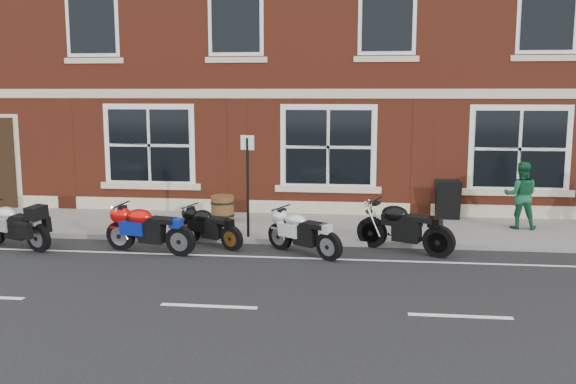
{
  "coord_description": "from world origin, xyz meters",
  "views": [
    {
      "loc": [
        2.47,
        -12.8,
        3.46
      ],
      "look_at": [
        0.75,
        1.6,
        1.18
      ],
      "focal_mm": 40.0,
      "sensor_mm": 36.0,
      "label": 1
    }
  ],
  "objects_px": {
    "barrel_planter": "(222,209)",
    "pedestrian_right": "(521,195)",
    "moto_sport_red": "(149,227)",
    "a_board_sign": "(448,200)",
    "moto_naked_black": "(403,225)",
    "moto_sport_silver": "(303,231)",
    "moto_touring_silver": "(14,223)",
    "parking_sign": "(248,179)",
    "moto_sport_black": "(210,225)"
  },
  "relations": [
    {
      "from": "moto_sport_silver",
      "to": "barrel_planter",
      "type": "distance_m",
      "value": 3.55
    },
    {
      "from": "a_board_sign",
      "to": "moto_touring_silver",
      "type": "bearing_deg",
      "value": -158.98
    },
    {
      "from": "moto_touring_silver",
      "to": "barrel_planter",
      "type": "distance_m",
      "value": 4.98
    },
    {
      "from": "moto_naked_black",
      "to": "moto_sport_silver",
      "type": "bearing_deg",
      "value": 131.14
    },
    {
      "from": "moto_touring_silver",
      "to": "barrel_planter",
      "type": "xyz_separation_m",
      "value": [
        4.1,
        2.81,
        -0.09
      ]
    },
    {
      "from": "moto_naked_black",
      "to": "parking_sign",
      "type": "xyz_separation_m",
      "value": [
        -3.52,
        0.53,
        0.9
      ]
    },
    {
      "from": "moto_sport_red",
      "to": "a_board_sign",
      "type": "distance_m",
      "value": 7.85
    },
    {
      "from": "moto_sport_red",
      "to": "moto_sport_black",
      "type": "height_order",
      "value": "moto_sport_red"
    },
    {
      "from": "barrel_planter",
      "to": "moto_sport_silver",
      "type": "bearing_deg",
      "value": -48.41
    },
    {
      "from": "moto_sport_black",
      "to": "moto_sport_silver",
      "type": "height_order",
      "value": "moto_sport_silver"
    },
    {
      "from": "moto_sport_silver",
      "to": "barrel_planter",
      "type": "xyz_separation_m",
      "value": [
        -2.35,
        2.65,
        -0.06
      ]
    },
    {
      "from": "barrel_planter",
      "to": "pedestrian_right",
      "type": "bearing_deg",
      "value": 0.48
    },
    {
      "from": "moto_sport_red",
      "to": "moto_sport_silver",
      "type": "relative_size",
      "value": 1.25
    },
    {
      "from": "moto_sport_red",
      "to": "a_board_sign",
      "type": "height_order",
      "value": "a_board_sign"
    },
    {
      "from": "pedestrian_right",
      "to": "barrel_planter",
      "type": "bearing_deg",
      "value": 8.21
    },
    {
      "from": "a_board_sign",
      "to": "moto_sport_silver",
      "type": "bearing_deg",
      "value": -133.48
    },
    {
      "from": "moto_sport_red",
      "to": "parking_sign",
      "type": "height_order",
      "value": "parking_sign"
    },
    {
      "from": "moto_sport_black",
      "to": "moto_naked_black",
      "type": "distance_m",
      "value": 4.3
    },
    {
      "from": "moto_touring_silver",
      "to": "moto_naked_black",
      "type": "bearing_deg",
      "value": -64.61
    },
    {
      "from": "a_board_sign",
      "to": "barrel_planter",
      "type": "distance_m",
      "value": 5.92
    },
    {
      "from": "moto_touring_silver",
      "to": "a_board_sign",
      "type": "relative_size",
      "value": 1.91
    },
    {
      "from": "moto_touring_silver",
      "to": "moto_sport_black",
      "type": "xyz_separation_m",
      "value": [
        4.29,
        0.65,
        -0.08
      ]
    },
    {
      "from": "moto_touring_silver",
      "to": "moto_sport_black",
      "type": "bearing_deg",
      "value": -60.34
    },
    {
      "from": "moto_sport_red",
      "to": "barrel_planter",
      "type": "distance_m",
      "value": 3.05
    },
    {
      "from": "moto_sport_red",
      "to": "a_board_sign",
      "type": "bearing_deg",
      "value": -46.79
    },
    {
      "from": "moto_sport_silver",
      "to": "moto_naked_black",
      "type": "height_order",
      "value": "moto_naked_black"
    },
    {
      "from": "moto_sport_red",
      "to": "barrel_planter",
      "type": "height_order",
      "value": "moto_sport_red"
    },
    {
      "from": "moto_naked_black",
      "to": "a_board_sign",
      "type": "bearing_deg",
      "value": 5.23
    },
    {
      "from": "barrel_planter",
      "to": "parking_sign",
      "type": "bearing_deg",
      "value": -59.24
    },
    {
      "from": "pedestrian_right",
      "to": "moto_sport_black",
      "type": "bearing_deg",
      "value": 24.77
    },
    {
      "from": "moto_touring_silver",
      "to": "parking_sign",
      "type": "height_order",
      "value": "parking_sign"
    },
    {
      "from": "moto_sport_silver",
      "to": "moto_sport_black",
      "type": "bearing_deg",
      "value": 113.17
    },
    {
      "from": "barrel_planter",
      "to": "moto_sport_black",
      "type": "bearing_deg",
      "value": -84.99
    },
    {
      "from": "moto_sport_black",
      "to": "barrel_planter",
      "type": "bearing_deg",
      "value": 34.59
    },
    {
      "from": "moto_sport_red",
      "to": "barrel_planter",
      "type": "xyz_separation_m",
      "value": [
        0.98,
        2.88,
        -0.09
      ]
    },
    {
      "from": "moto_sport_black",
      "to": "moto_naked_black",
      "type": "height_order",
      "value": "moto_naked_black"
    },
    {
      "from": "barrel_planter",
      "to": "moto_touring_silver",
      "type": "bearing_deg",
      "value": -145.57
    },
    {
      "from": "moto_sport_red",
      "to": "pedestrian_right",
      "type": "xyz_separation_m",
      "value": [
        8.43,
        2.95,
        0.39
      ]
    },
    {
      "from": "moto_sport_silver",
      "to": "parking_sign",
      "type": "distance_m",
      "value": 1.97
    },
    {
      "from": "moto_sport_silver",
      "to": "moto_naked_black",
      "type": "xyz_separation_m",
      "value": [
        2.13,
        0.49,
        0.07
      ]
    },
    {
      "from": "moto_sport_red",
      "to": "moto_sport_silver",
      "type": "height_order",
      "value": "moto_sport_red"
    },
    {
      "from": "moto_touring_silver",
      "to": "moto_naked_black",
      "type": "height_order",
      "value": "moto_touring_silver"
    },
    {
      "from": "moto_touring_silver",
      "to": "moto_sport_silver",
      "type": "relative_size",
      "value": 1.17
    },
    {
      "from": "moto_touring_silver",
      "to": "moto_sport_red",
      "type": "relative_size",
      "value": 0.93
    },
    {
      "from": "moto_sport_silver",
      "to": "pedestrian_right",
      "type": "xyz_separation_m",
      "value": [
        5.09,
        2.72,
        0.43
      ]
    },
    {
      "from": "moto_sport_silver",
      "to": "moto_sport_red",
      "type": "bearing_deg",
      "value": 129.88
    },
    {
      "from": "barrel_planter",
      "to": "moto_sport_red",
      "type": "bearing_deg",
      "value": -108.78
    },
    {
      "from": "barrel_planter",
      "to": "moto_naked_black",
      "type": "bearing_deg",
      "value": -25.69
    },
    {
      "from": "moto_touring_silver",
      "to": "a_board_sign",
      "type": "distance_m",
      "value": 10.65
    },
    {
      "from": "moto_touring_silver",
      "to": "moto_sport_red",
      "type": "distance_m",
      "value": 3.13
    }
  ]
}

